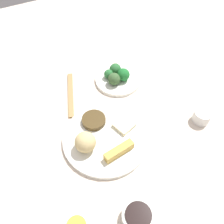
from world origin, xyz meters
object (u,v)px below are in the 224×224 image
at_px(main_plate, 106,138).
at_px(chopsticks_pair, 71,94).
at_px(teacup, 202,116).
at_px(soy_sauce_bowl, 138,217).
at_px(broccoli_plate, 118,79).

xyz_separation_m(main_plate, chopsticks_pair, (0.03, -0.25, -0.00)).
relative_size(teacup, chopsticks_pair, 0.26).
bearing_deg(chopsticks_pair, soy_sauce_bowl, 89.15).
bearing_deg(broccoli_plate, main_plate, 53.07).
height_order(teacup, chopsticks_pair, teacup).
relative_size(main_plate, teacup, 4.75).
relative_size(broccoli_plate, chopsticks_pair, 0.81).
xyz_separation_m(teacup, chopsticks_pair, (0.38, -0.34, -0.02)).
height_order(main_plate, soy_sauce_bowl, soy_sauce_bowl).
bearing_deg(teacup, soy_sauce_bowl, 25.53).
bearing_deg(broccoli_plate, teacup, 117.57).
xyz_separation_m(main_plate, broccoli_plate, (-0.18, -0.24, -0.00)).
height_order(main_plate, teacup, teacup).
relative_size(broccoli_plate, teacup, 3.06).
xyz_separation_m(soy_sauce_bowl, chopsticks_pair, (-0.01, -0.53, -0.01)).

